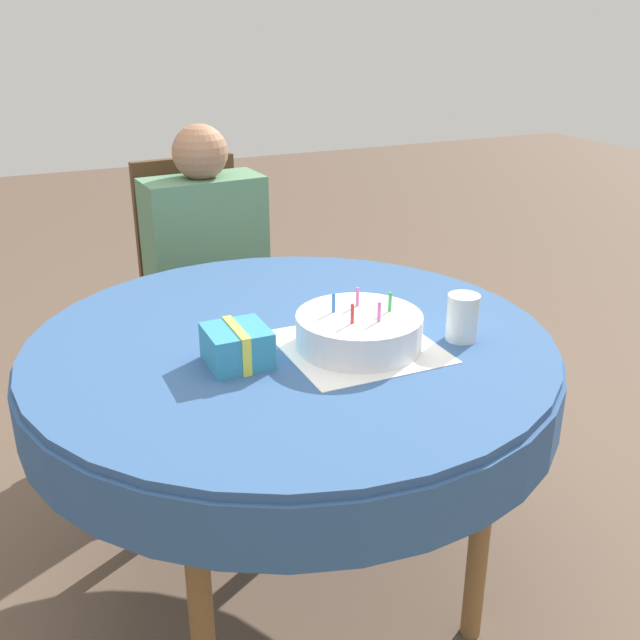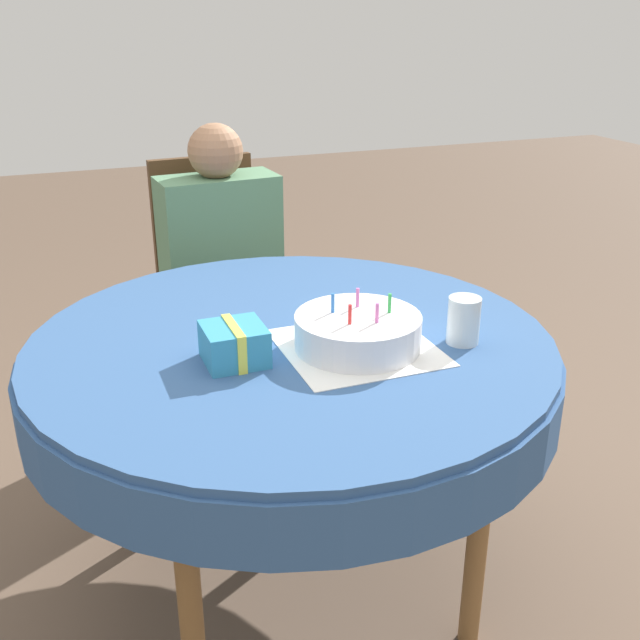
% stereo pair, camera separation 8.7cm
% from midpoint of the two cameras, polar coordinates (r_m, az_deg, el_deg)
% --- Properties ---
extents(ground_plane, '(12.00, 12.00, 0.00)m').
position_cam_midpoint_polar(ground_plane, '(2.16, -0.70, -19.42)').
color(ground_plane, brown).
extents(dining_table, '(1.25, 1.25, 0.74)m').
position_cam_midpoint_polar(dining_table, '(1.79, -0.80, -3.77)').
color(dining_table, '#335689').
rests_on(dining_table, ground_plane).
extents(chair, '(0.44, 0.44, 0.97)m').
position_cam_midpoint_polar(chair, '(2.73, -7.01, 2.22)').
color(chair, '#4C331E').
rests_on(chair, ground_plane).
extents(person, '(0.41, 0.30, 1.11)m').
position_cam_midpoint_polar(person, '(2.59, -6.46, 4.74)').
color(person, '#9E7051').
rests_on(person, ground_plane).
extents(napkin, '(0.34, 0.34, 0.00)m').
position_cam_midpoint_polar(napkin, '(1.70, 4.34, -2.10)').
color(napkin, white).
rests_on(napkin, dining_table).
extents(birthday_cake, '(0.29, 0.29, 0.12)m').
position_cam_midpoint_polar(birthday_cake, '(1.69, 4.38, -0.88)').
color(birthday_cake, white).
rests_on(birthday_cake, dining_table).
extents(drinking_glass, '(0.07, 0.07, 0.11)m').
position_cam_midpoint_polar(drinking_glass, '(1.74, 12.31, -0.04)').
color(drinking_glass, silver).
rests_on(drinking_glass, dining_table).
extents(gift_box, '(0.13, 0.14, 0.09)m').
position_cam_midpoint_polar(gift_box, '(1.62, -5.03, -1.86)').
color(gift_box, teal).
rests_on(gift_box, dining_table).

